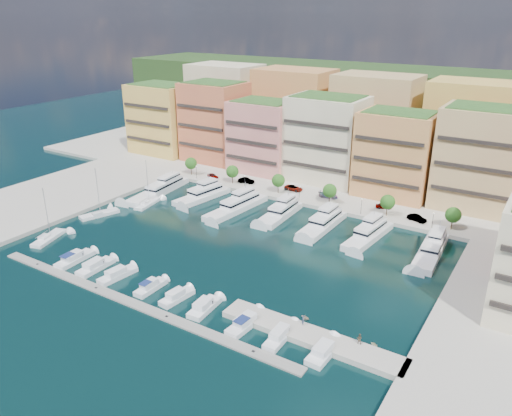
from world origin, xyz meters
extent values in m
plane|color=black|center=(0.00, 0.00, 0.00)|extent=(400.00, 400.00, 0.00)
cube|color=#9E998E|center=(0.00, 62.00, 0.00)|extent=(220.00, 64.00, 2.00)
cube|color=#9E998E|center=(-62.00, -8.00, 0.00)|extent=(34.00, 76.00, 2.00)
cube|color=#1A3114|center=(0.00, 110.00, 0.00)|extent=(240.00, 40.00, 58.00)
cube|color=gray|center=(-3.00, -30.00, 0.00)|extent=(72.00, 2.20, 0.35)
cube|color=#9E998E|center=(30.00, -22.00, 0.00)|extent=(32.00, 5.00, 2.00)
cube|color=gold|center=(-66.00, 50.00, 13.00)|extent=(22.00, 16.00, 24.00)
cube|color=black|center=(-66.00, 41.75, 13.00)|extent=(20.24, 0.50, 0.90)
cube|color=#285120|center=(-66.00, 50.00, 25.40)|extent=(19.36, 14.08, 0.80)
cube|color=#B2563B|center=(-44.00, 52.00, 14.00)|extent=(20.00, 16.00, 26.00)
cube|color=black|center=(-44.00, 43.75, 14.00)|extent=(18.40, 0.50, 0.90)
cube|color=#285120|center=(-44.00, 52.00, 27.40)|extent=(17.60, 14.08, 0.80)
cube|color=tan|center=(-23.00, 50.00, 12.00)|extent=(20.00, 15.00, 22.00)
cube|color=black|center=(-23.00, 42.25, 12.00)|extent=(18.40, 0.50, 0.90)
cube|color=#285120|center=(-23.00, 50.00, 23.40)|extent=(17.60, 13.20, 0.80)
cube|color=beige|center=(-2.00, 52.00, 13.50)|extent=(22.00, 16.00, 25.00)
cube|color=black|center=(-2.00, 43.75, 13.50)|extent=(20.24, 0.50, 0.90)
cube|color=#285120|center=(-2.00, 52.00, 26.40)|extent=(19.36, 14.08, 0.80)
cube|color=#CE7E4D|center=(20.00, 50.00, 12.50)|extent=(20.00, 15.00, 23.00)
cube|color=black|center=(20.00, 42.25, 12.50)|extent=(18.40, 0.50, 0.90)
cube|color=#285120|center=(20.00, 50.00, 24.40)|extent=(17.60, 13.20, 0.80)
cube|color=tan|center=(42.00, 52.00, 14.00)|extent=(22.00, 16.00, 26.00)
cube|color=black|center=(42.00, 43.75, 14.00)|extent=(20.24, 0.50, 0.90)
cube|color=#285120|center=(42.00, 52.00, 27.40)|extent=(19.36, 14.08, 0.80)
cube|color=beige|center=(-55.00, 74.00, 16.00)|extent=(26.00, 18.00, 30.00)
cube|color=#CE7E4D|center=(-25.00, 74.00, 16.00)|extent=(26.00, 18.00, 30.00)
cube|color=tan|center=(5.00, 74.00, 16.00)|extent=(26.00, 18.00, 30.00)
cube|color=gold|center=(35.00, 74.00, 16.00)|extent=(26.00, 18.00, 30.00)
cylinder|color=#473323|center=(-40.00, 33.50, 2.50)|extent=(0.24, 0.24, 3.00)
sphere|color=#1B4F16|center=(-40.00, 33.50, 4.75)|extent=(3.80, 3.80, 3.80)
cylinder|color=#473323|center=(-24.00, 33.50, 2.50)|extent=(0.24, 0.24, 3.00)
sphere|color=#1B4F16|center=(-24.00, 33.50, 4.75)|extent=(3.80, 3.80, 3.80)
cylinder|color=#473323|center=(-8.00, 33.50, 2.50)|extent=(0.24, 0.24, 3.00)
sphere|color=#1B4F16|center=(-8.00, 33.50, 4.75)|extent=(3.80, 3.80, 3.80)
cylinder|color=#473323|center=(8.00, 33.50, 2.50)|extent=(0.24, 0.24, 3.00)
sphere|color=#1B4F16|center=(8.00, 33.50, 4.75)|extent=(3.80, 3.80, 3.80)
cylinder|color=#473323|center=(24.00, 33.50, 2.50)|extent=(0.24, 0.24, 3.00)
sphere|color=#1B4F16|center=(24.00, 33.50, 4.75)|extent=(3.80, 3.80, 3.80)
cylinder|color=#473323|center=(40.00, 33.50, 2.50)|extent=(0.24, 0.24, 3.00)
sphere|color=#1B4F16|center=(40.00, 33.50, 4.75)|extent=(3.80, 3.80, 3.80)
cylinder|color=black|center=(-36.00, 31.20, 3.00)|extent=(0.10, 0.10, 4.00)
sphere|color=#FFF2CC|center=(-36.00, 31.20, 5.05)|extent=(0.30, 0.30, 0.30)
cylinder|color=black|center=(-18.00, 31.20, 3.00)|extent=(0.10, 0.10, 4.00)
sphere|color=#FFF2CC|center=(-18.00, 31.20, 5.05)|extent=(0.30, 0.30, 0.30)
cylinder|color=black|center=(0.00, 31.20, 3.00)|extent=(0.10, 0.10, 4.00)
sphere|color=#FFF2CC|center=(0.00, 31.20, 5.05)|extent=(0.30, 0.30, 0.30)
cylinder|color=black|center=(18.00, 31.20, 3.00)|extent=(0.10, 0.10, 4.00)
sphere|color=#FFF2CC|center=(18.00, 31.20, 5.05)|extent=(0.30, 0.30, 0.30)
cylinder|color=black|center=(36.00, 31.20, 3.00)|extent=(0.10, 0.10, 4.00)
sphere|color=#FFF2CC|center=(36.00, 31.20, 5.05)|extent=(0.30, 0.30, 0.30)
cube|color=white|center=(-38.74, 16.65, 0.35)|extent=(7.34, 25.07, 2.30)
cube|color=white|center=(-38.74, 19.12, 2.40)|extent=(5.33, 13.92, 1.80)
cube|color=black|center=(-38.74, 19.12, 2.40)|extent=(5.39, 13.99, 0.55)
cube|color=white|center=(-38.74, 21.09, 4.00)|extent=(3.64, 7.67, 1.40)
cylinder|color=#B2B2B7|center=(-38.74, 22.58, 5.60)|extent=(0.14, 0.14, 1.80)
cube|color=white|center=(-25.08, 19.85, 0.35)|extent=(7.61, 18.83, 2.30)
cube|color=white|center=(-25.08, 21.68, 2.40)|extent=(5.51, 10.56, 1.80)
cube|color=black|center=(-25.08, 21.68, 2.40)|extent=(5.58, 10.62, 0.55)
cube|color=white|center=(-25.08, 23.14, 4.00)|extent=(3.75, 5.87, 1.40)
cylinder|color=#B2B2B7|center=(-25.08, 24.24, 5.60)|extent=(0.14, 0.14, 1.80)
cube|color=black|center=(-25.08, 19.85, -0.10)|extent=(7.67, 18.89, 0.35)
cube|color=white|center=(-11.98, 17.87, 0.35)|extent=(6.67, 22.58, 2.30)
cube|color=white|center=(-11.98, 20.10, 2.40)|extent=(4.90, 12.54, 1.80)
cube|color=black|center=(-11.98, 20.10, 2.40)|extent=(4.97, 12.60, 0.55)
cube|color=white|center=(-11.98, 21.88, 4.00)|extent=(3.37, 6.91, 1.40)
cylinder|color=#B2B2B7|center=(-11.98, 23.21, 5.60)|extent=(0.14, 0.14, 1.80)
cube|color=white|center=(0.05, 20.25, 0.35)|extent=(5.43, 17.67, 2.30)
cube|color=white|center=(0.05, 22.00, 2.40)|extent=(4.28, 9.76, 1.80)
cube|color=black|center=(0.05, 22.00, 2.40)|extent=(4.34, 9.82, 0.55)
cube|color=white|center=(0.05, 23.40, 4.00)|extent=(3.07, 5.35, 1.40)
cylinder|color=#B2B2B7|center=(0.05, 24.45, 5.60)|extent=(0.14, 0.14, 1.80)
cube|color=white|center=(12.44, 19.67, 0.35)|extent=(5.25, 18.73, 2.30)
cube|color=white|center=(12.44, 21.53, 2.40)|extent=(4.23, 10.32, 1.80)
cube|color=black|center=(12.44, 21.53, 2.40)|extent=(4.29, 10.38, 0.55)
cube|color=white|center=(12.44, 23.03, 4.00)|extent=(3.06, 5.64, 1.40)
cylinder|color=#B2B2B7|center=(12.44, 24.15, 5.60)|extent=(0.14, 0.14, 1.80)
cube|color=black|center=(12.44, 19.67, -0.10)|extent=(5.30, 18.78, 0.35)
cube|color=white|center=(24.33, 19.53, 0.35)|extent=(6.24, 19.29, 2.30)
cube|color=white|center=(24.33, 21.42, 2.40)|extent=(4.61, 10.72, 1.80)
cube|color=black|center=(24.33, 21.42, 2.40)|extent=(4.68, 10.79, 0.55)
cube|color=white|center=(24.33, 22.94, 4.00)|extent=(3.18, 5.92, 1.40)
cylinder|color=#B2B2B7|center=(24.33, 24.07, 5.60)|extent=(0.14, 0.14, 1.80)
cube|color=white|center=(38.83, 18.98, 0.35)|extent=(5.58, 20.27, 2.30)
cube|color=white|center=(38.83, 20.98, 2.40)|extent=(4.27, 11.22, 1.80)
cube|color=black|center=(38.83, 20.98, 2.40)|extent=(4.33, 11.28, 0.55)
cube|color=white|center=(38.83, 22.59, 4.00)|extent=(3.01, 6.16, 1.40)
cylinder|color=#B2B2B7|center=(38.83, 23.79, 5.60)|extent=(0.14, 0.14, 1.80)
cube|color=silver|center=(-24.89, -24.50, 0.25)|extent=(3.25, 9.12, 1.40)
cube|color=silver|center=(-24.89, -24.95, 1.55)|extent=(2.41, 4.42, 1.10)
cube|color=black|center=(-24.89, -23.15, 1.30)|extent=(2.04, 0.20, 0.55)
cube|color=navy|center=(-24.89, -26.12, 2.15)|extent=(2.10, 2.79, 0.12)
cube|color=silver|center=(-18.40, -24.50, 0.25)|extent=(3.11, 8.61, 1.40)
cube|color=silver|center=(-18.40, -24.93, 1.55)|extent=(2.35, 4.16, 1.10)
cube|color=black|center=(-18.40, -23.22, 1.30)|extent=(2.05, 0.16, 0.55)
cube|color=silver|center=(-11.94, -24.50, 0.25)|extent=(3.50, 8.61, 1.40)
cube|color=silver|center=(-11.94, -24.92, 1.55)|extent=(2.44, 4.22, 1.10)
cube|color=black|center=(-11.94, -23.24, 1.30)|extent=(1.84, 0.31, 0.55)
cube|color=silver|center=(-2.95, -24.50, 0.25)|extent=(2.41, 7.16, 1.40)
cube|color=silver|center=(-2.95, -24.86, 1.55)|extent=(1.87, 3.44, 1.10)
cube|color=black|center=(-2.95, -23.43, 1.30)|extent=(1.71, 0.11, 0.55)
cube|color=navy|center=(-2.95, -25.79, 2.15)|extent=(1.67, 2.15, 0.12)
cube|color=silver|center=(3.63, -24.50, 0.25)|extent=(3.19, 7.41, 1.40)
cube|color=silver|center=(3.63, -24.86, 1.55)|extent=(2.25, 3.64, 1.10)
cube|color=black|center=(3.63, -23.42, 1.30)|extent=(1.74, 0.29, 0.55)
cube|color=silver|center=(10.06, -24.50, 0.25)|extent=(3.31, 7.70, 1.40)
cube|color=silver|center=(10.06, -24.88, 1.55)|extent=(2.42, 3.76, 1.10)
cube|color=black|center=(10.06, -23.37, 1.30)|extent=(2.00, 0.24, 0.55)
cube|color=silver|center=(19.06, -24.50, 0.25)|extent=(3.32, 8.83, 1.40)
cube|color=silver|center=(19.06, -24.93, 1.55)|extent=(2.39, 4.30, 1.10)
cube|color=black|center=(19.06, -23.20, 1.30)|extent=(1.91, 0.25, 0.55)
cube|color=navy|center=(19.06, -26.06, 2.15)|extent=(2.05, 2.73, 0.12)
cube|color=silver|center=(25.78, -24.50, 0.25)|extent=(2.66, 8.43, 1.40)
cube|color=silver|center=(25.78, -24.92, 1.55)|extent=(1.99, 4.07, 1.10)
cube|color=black|center=(25.78, -23.25, 1.30)|extent=(1.73, 0.15, 0.55)
cube|color=silver|center=(33.52, -24.50, 0.25)|extent=(3.11, 7.83, 1.40)
cube|color=silver|center=(33.52, -24.89, 1.55)|extent=(2.33, 3.79, 1.10)
cube|color=black|center=(33.52, -23.34, 1.30)|extent=(2.01, 0.18, 0.55)
cube|color=white|center=(-40.25, -4.15, 0.20)|extent=(5.99, 10.50, 1.20)
cube|color=white|center=(-40.25, -5.16, 1.10)|extent=(2.42, 2.95, 0.60)
cylinder|color=#B2B2B7|center=(-40.25, -3.64, 6.80)|extent=(0.14, 0.14, 12.00)
cylinder|color=#B2B2B7|center=(-40.25, -5.67, 1.80)|extent=(1.60, 4.34, 0.10)
cube|color=white|center=(-38.92, -20.63, 0.20)|extent=(5.58, 10.14, 1.20)
cube|color=white|center=(-38.92, -21.60, 1.10)|extent=(2.33, 2.83, 0.60)
cylinder|color=#B2B2B7|center=(-38.92, -20.14, 6.80)|extent=(0.14, 0.14, 12.00)
cylinder|color=#B2B2B7|center=(-38.92, -22.09, 1.80)|extent=(1.40, 4.22, 0.10)
cube|color=white|center=(-35.02, 8.35, 0.20)|extent=(4.30, 9.86, 1.20)
cube|color=white|center=(-35.02, 7.39, 1.10)|extent=(2.01, 2.63, 0.60)
cylinder|color=#B2B2B7|center=(-35.02, 8.83, 6.80)|extent=(0.14, 0.14, 12.00)
cylinder|color=#B2B2B7|center=(-35.02, 6.92, 1.80)|extent=(0.84, 4.25, 0.10)
imported|color=#C7B398|center=(26.73, -17.54, 0.45)|extent=(1.98, 1.80, 0.91)
imported|color=#C2C095|center=(39.47, -18.27, 0.37)|extent=(1.78, 1.68, 0.74)
imported|color=gray|center=(-32.22, 34.57, 1.68)|extent=(4.27, 2.47, 1.37)
imported|color=gray|center=(-20.56, 35.86, 1.81)|extent=(5.14, 2.47, 1.63)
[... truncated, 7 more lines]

